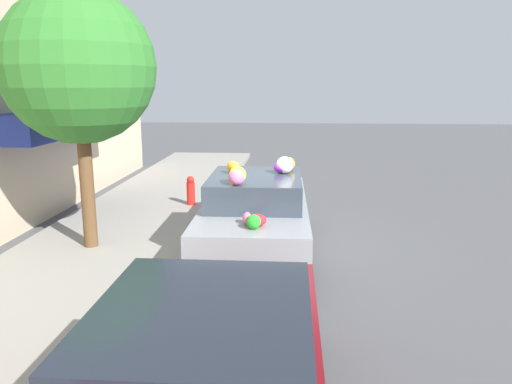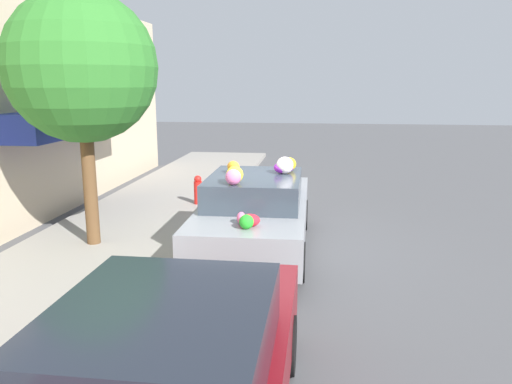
# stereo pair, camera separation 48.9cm
# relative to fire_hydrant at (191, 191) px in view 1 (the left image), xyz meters

# --- Properties ---
(ground_plane) EXTENTS (60.00, 60.00, 0.00)m
(ground_plane) POSITION_rel_fire_hydrant_xyz_m (-2.84, -1.75, -0.48)
(ground_plane) COLOR #4C4C4F
(sidewalk_curb) EXTENTS (24.00, 3.20, 0.13)m
(sidewalk_curb) POSITION_rel_fire_hydrant_xyz_m (-2.84, 0.95, -0.41)
(sidewalk_curb) COLOR gray
(sidewalk_curb) RESTS_ON ground
(street_tree) EXTENTS (2.59, 2.59, 4.44)m
(street_tree) POSITION_rel_fire_hydrant_xyz_m (-3.23, 1.17, 2.79)
(street_tree) COLOR brown
(street_tree) RESTS_ON sidewalk_curb
(fire_hydrant) EXTENTS (0.20, 0.20, 0.70)m
(fire_hydrant) POSITION_rel_fire_hydrant_xyz_m (0.00, 0.00, 0.00)
(fire_hydrant) COLOR red
(fire_hydrant) RESTS_ON sidewalk_curb
(art_car) EXTENTS (4.61, 1.90, 1.73)m
(art_car) POSITION_rel_fire_hydrant_xyz_m (-2.88, -1.79, 0.28)
(art_car) COLOR gray
(art_car) RESTS_ON ground
(parked_car_plain) EXTENTS (4.29, 1.86, 1.42)m
(parked_car_plain) POSITION_rel_fire_hydrant_xyz_m (-8.13, -1.79, 0.25)
(parked_car_plain) COLOR maroon
(parked_car_plain) RESTS_ON ground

